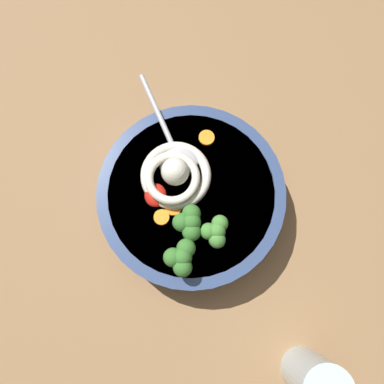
# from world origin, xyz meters

# --- Properties ---
(table_slab) EXTENTS (1.21, 1.21, 0.03)m
(table_slab) POSITION_xyz_m (0.00, 0.00, 0.01)
(table_slab) COLOR #936D47
(table_slab) RESTS_ON ground
(soup_bowl) EXTENTS (0.27, 0.27, 0.07)m
(soup_bowl) POSITION_xyz_m (0.02, 0.00, 0.06)
(soup_bowl) COLOR #334775
(soup_bowl) RESTS_ON table_slab
(noodle_pile) EXTENTS (0.11, 0.11, 0.04)m
(noodle_pile) POSITION_xyz_m (-0.01, -0.02, 0.11)
(noodle_pile) COLOR silver
(noodle_pile) RESTS_ON soup_bowl
(soup_spoon) EXTENTS (0.17, 0.10, 0.02)m
(soup_spoon) POSITION_xyz_m (-0.04, -0.02, 0.10)
(soup_spoon) COLOR #B7B7BC
(soup_spoon) RESTS_ON soup_bowl
(chili_sauce_dollop) EXTENTS (0.03, 0.03, 0.02)m
(chili_sauce_dollop) POSITION_xyz_m (0.02, -0.05, 0.10)
(chili_sauce_dollop) COLOR red
(chili_sauce_dollop) RESTS_ON soup_bowl
(broccoli_floret_beside_noodles) EXTENTS (0.05, 0.04, 0.04)m
(broccoli_floret_beside_noodles) POSITION_xyz_m (0.11, -0.01, 0.12)
(broccoli_floret_beside_noodles) COLOR #7A9E60
(broccoli_floret_beside_noodles) RESTS_ON soup_bowl
(broccoli_floret_near_spoon) EXTENTS (0.05, 0.04, 0.04)m
(broccoli_floret_near_spoon) POSITION_xyz_m (0.06, -0.00, 0.12)
(broccoli_floret_near_spoon) COLOR #7A9E60
(broccoli_floret_near_spoon) RESTS_ON soup_bowl
(broccoli_floret_right) EXTENTS (0.04, 0.04, 0.04)m
(broccoli_floret_right) POSITION_xyz_m (0.08, 0.03, 0.11)
(broccoli_floret_right) COLOR #7A9E60
(broccoli_floret_right) RESTS_ON soup_bowl
(carrot_slice_rear) EXTENTS (0.03, 0.03, 0.00)m
(carrot_slice_rear) POSITION_xyz_m (0.04, -0.03, 0.10)
(carrot_slice_rear) COLOR orange
(carrot_slice_rear) RESTS_ON soup_bowl
(carrot_slice_front) EXTENTS (0.02, 0.02, 0.01)m
(carrot_slice_front) POSITION_xyz_m (0.05, -0.04, 0.10)
(carrot_slice_front) COLOR orange
(carrot_slice_front) RESTS_ON soup_bowl
(carrot_slice_left) EXTENTS (0.02, 0.02, 0.00)m
(carrot_slice_left) POSITION_xyz_m (-0.07, 0.02, 0.10)
(carrot_slice_left) COLOR orange
(carrot_slice_left) RESTS_ON soup_bowl
(drinking_glass) EXTENTS (0.06, 0.06, 0.10)m
(drinking_glass) POSITION_xyz_m (0.27, 0.16, 0.08)
(drinking_glass) COLOR silver
(drinking_glass) RESTS_ON table_slab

